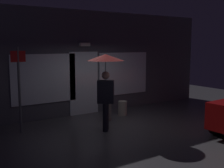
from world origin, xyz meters
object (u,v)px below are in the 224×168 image
Objects in this scene: street_sign_post at (19,85)px; sidewalk_bollard_2 at (108,111)px; person_with_umbrella at (106,73)px; sidewalk_bollard at (123,108)px.

street_sign_post is 3.70× the size of sidewalk_bollard_2.
street_sign_post is 2.92m from sidewalk_bollard_2.
person_with_umbrella is 2.34m from sidewalk_bollard.
person_with_umbrella is at bearing -28.98° from street_sign_post.
person_with_umbrella is 4.33× the size of sidewalk_bollard.
person_with_umbrella is at bearing -125.83° from sidewalk_bollard_2.
person_with_umbrella reaches higher than sidewalk_bollard.
street_sign_post is 3.69m from sidewalk_bollard.
sidewalk_bollard_2 reaches higher than sidewalk_bollard.
sidewalk_bollard_2 is (0.64, 0.89, -1.33)m from person_with_umbrella.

